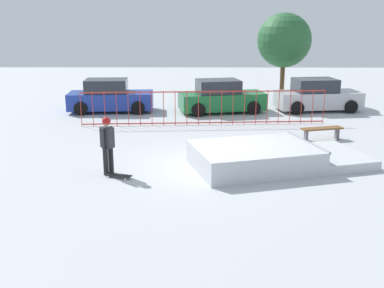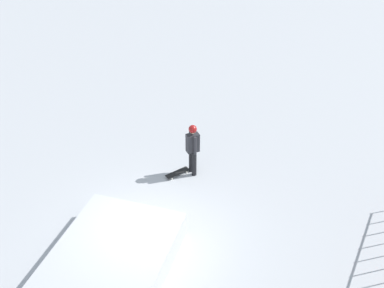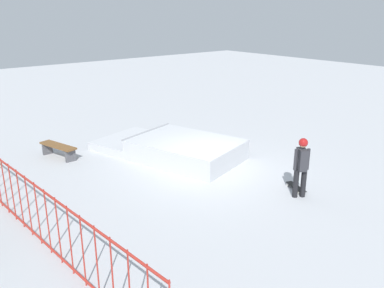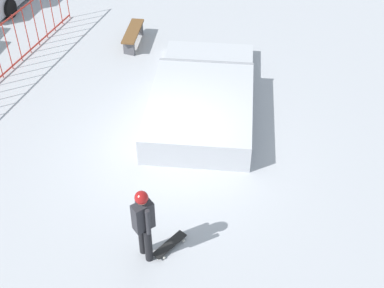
# 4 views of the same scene
# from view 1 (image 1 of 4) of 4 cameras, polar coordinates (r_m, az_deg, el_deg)

# --- Properties ---
(ground_plane) EXTENTS (60.00, 60.00, 0.00)m
(ground_plane) POSITION_cam_1_polar(r_m,az_deg,el_deg) (14.35, 1.94, -2.74)
(ground_plane) COLOR #B7BABF
(skate_ramp) EXTENTS (5.91, 3.99, 0.74)m
(skate_ramp) POSITION_cam_1_polar(r_m,az_deg,el_deg) (14.35, 9.48, -1.62)
(skate_ramp) COLOR silver
(skate_ramp) RESTS_ON ground
(skater) EXTENTS (0.44, 0.39, 1.73)m
(skater) POSITION_cam_1_polar(r_m,az_deg,el_deg) (13.56, -10.48, 0.36)
(skater) COLOR black
(skater) RESTS_ON ground
(skateboard) EXTENTS (0.82, 0.46, 0.09)m
(skateboard) POSITION_cam_1_polar(r_m,az_deg,el_deg) (13.44, -9.11, -3.85)
(skateboard) COLOR black
(skateboard) RESTS_ON ground
(perimeter_fence) EXTENTS (10.48, 0.75, 1.50)m
(perimeter_fence) POSITION_cam_1_polar(r_m,az_deg,el_deg) (19.72, 1.53, 4.56)
(perimeter_fence) COLOR #B22D23
(perimeter_fence) RESTS_ON ground
(park_bench) EXTENTS (1.65, 0.80, 0.48)m
(park_bench) POSITION_cam_1_polar(r_m,az_deg,el_deg) (17.98, 15.85, 1.58)
(park_bench) COLOR brown
(park_bench) RESTS_ON ground
(parked_car_blue) EXTENTS (4.20, 2.14, 1.60)m
(parked_car_blue) POSITION_cam_1_polar(r_m,az_deg,el_deg) (23.02, -10.16, 5.78)
(parked_car_blue) COLOR #1E3899
(parked_car_blue) RESTS_ON ground
(parked_car_green) EXTENTS (4.36, 2.55, 1.60)m
(parked_car_green) POSITION_cam_1_polar(r_m,az_deg,el_deg) (22.53, 3.63, 5.78)
(parked_car_green) COLOR #196B33
(parked_car_green) RESTS_ON ground
(parked_car_silver) EXTENTS (4.28, 2.33, 1.60)m
(parked_car_silver) POSITION_cam_1_polar(r_m,az_deg,el_deg) (23.73, 15.29, 5.76)
(parked_car_silver) COLOR #B7B7BC
(parked_car_silver) RESTS_ON ground
(distant_tree) EXTENTS (2.93, 2.93, 4.78)m
(distant_tree) POSITION_cam_1_polar(r_m,az_deg,el_deg) (25.94, 11.39, 12.50)
(distant_tree) COLOR brown
(distant_tree) RESTS_ON ground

